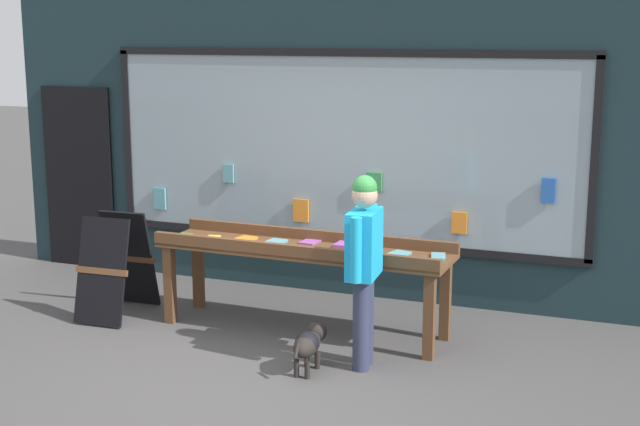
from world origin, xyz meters
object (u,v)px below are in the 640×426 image
Objects in this scene: person_browsing at (364,258)px; sandwich_board_sign at (116,265)px; display_table_main at (303,255)px; small_dog at (309,343)px.

sandwich_board_sign is at bearing 75.56° from person_browsing.
sandwich_board_sign reaches higher than display_table_main.
small_dog is 0.59× the size of sandwich_board_sign.
display_table_main is 1.71× the size of person_browsing.
person_browsing is 2.74× the size of small_dog.
display_table_main is at bearing 23.57° from small_dog.
sandwich_board_sign is at bearing 72.24° from small_dog.
person_browsing is 2.73m from sandwich_board_sign.
person_browsing is 0.83m from small_dog.
display_table_main is 4.68× the size of small_dog.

